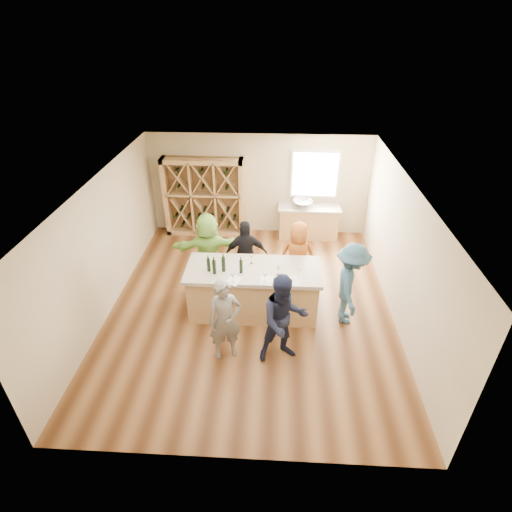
# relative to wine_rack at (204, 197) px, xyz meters

# --- Properties ---
(floor) EXTENTS (6.00, 7.00, 0.10)m
(floor) POSITION_rel_wine_rack_xyz_m (1.50, -3.27, -1.15)
(floor) COLOR brown
(floor) RESTS_ON ground
(ceiling) EXTENTS (6.00, 7.00, 0.10)m
(ceiling) POSITION_rel_wine_rack_xyz_m (1.50, -3.27, 1.75)
(ceiling) COLOR white
(ceiling) RESTS_ON ground
(wall_back) EXTENTS (6.00, 0.10, 2.80)m
(wall_back) POSITION_rel_wine_rack_xyz_m (1.50, 0.28, 0.30)
(wall_back) COLOR #C4B28E
(wall_back) RESTS_ON ground
(wall_front) EXTENTS (6.00, 0.10, 2.80)m
(wall_front) POSITION_rel_wine_rack_xyz_m (1.50, -6.82, 0.30)
(wall_front) COLOR #C4B28E
(wall_front) RESTS_ON ground
(wall_left) EXTENTS (0.10, 7.00, 2.80)m
(wall_left) POSITION_rel_wine_rack_xyz_m (-1.55, -3.27, 0.30)
(wall_left) COLOR #C4B28E
(wall_left) RESTS_ON ground
(wall_right) EXTENTS (0.10, 7.00, 2.80)m
(wall_right) POSITION_rel_wine_rack_xyz_m (4.55, -3.27, 0.30)
(wall_right) COLOR #C4B28E
(wall_right) RESTS_ON ground
(window_frame) EXTENTS (1.30, 0.06, 1.30)m
(window_frame) POSITION_rel_wine_rack_xyz_m (3.00, 0.20, 0.65)
(window_frame) COLOR white
(window_frame) RESTS_ON wall_back
(window_pane) EXTENTS (1.18, 0.01, 1.18)m
(window_pane) POSITION_rel_wine_rack_xyz_m (3.00, 0.17, 0.65)
(window_pane) COLOR white
(window_pane) RESTS_ON wall_back
(wine_rack) EXTENTS (2.20, 0.45, 2.20)m
(wine_rack) POSITION_rel_wine_rack_xyz_m (0.00, 0.00, 0.00)
(wine_rack) COLOR tan
(wine_rack) RESTS_ON floor
(back_counter_base) EXTENTS (1.60, 0.58, 0.86)m
(back_counter_base) POSITION_rel_wine_rack_xyz_m (2.90, -0.07, -0.67)
(back_counter_base) COLOR tan
(back_counter_base) RESTS_ON floor
(back_counter_top) EXTENTS (1.70, 0.62, 0.06)m
(back_counter_top) POSITION_rel_wine_rack_xyz_m (2.90, -0.07, -0.21)
(back_counter_top) COLOR #B0A290
(back_counter_top) RESTS_ON back_counter_base
(sink) EXTENTS (0.54, 0.54, 0.19)m
(sink) POSITION_rel_wine_rack_xyz_m (2.70, -0.07, -0.09)
(sink) COLOR silver
(sink) RESTS_ON back_counter_top
(faucet) EXTENTS (0.02, 0.02, 0.30)m
(faucet) POSITION_rel_wine_rack_xyz_m (2.70, 0.11, -0.03)
(faucet) COLOR silver
(faucet) RESTS_ON back_counter_top
(tasting_counter_base) EXTENTS (2.60, 1.00, 1.00)m
(tasting_counter_base) POSITION_rel_wine_rack_xyz_m (1.57, -3.44, -0.60)
(tasting_counter_base) COLOR tan
(tasting_counter_base) RESTS_ON floor
(tasting_counter_top) EXTENTS (2.72, 1.12, 0.08)m
(tasting_counter_top) POSITION_rel_wine_rack_xyz_m (1.57, -3.44, -0.06)
(tasting_counter_top) COLOR #B0A290
(tasting_counter_top) RESTS_ON tasting_counter_base
(wine_bottle_a) EXTENTS (0.08, 0.08, 0.28)m
(wine_bottle_a) POSITION_rel_wine_rack_xyz_m (0.69, -3.57, 0.12)
(wine_bottle_a) COLOR black
(wine_bottle_a) RESTS_ON tasting_counter_top
(wine_bottle_b) EXTENTS (0.08, 0.08, 0.30)m
(wine_bottle_b) POSITION_rel_wine_rack_xyz_m (0.81, -3.65, 0.13)
(wine_bottle_b) COLOR black
(wine_bottle_b) RESTS_ON tasting_counter_top
(wine_bottle_c) EXTENTS (0.10, 0.10, 0.31)m
(wine_bottle_c) POSITION_rel_wine_rack_xyz_m (0.98, -3.56, 0.14)
(wine_bottle_c) COLOR black
(wine_bottle_c) RESTS_ON tasting_counter_top
(wine_bottle_e) EXTENTS (0.09, 0.09, 0.28)m
(wine_bottle_e) POSITION_rel_wine_rack_xyz_m (1.33, -3.59, 0.12)
(wine_bottle_e) COLOR black
(wine_bottle_e) RESTS_ON tasting_counter_top
(wine_glass_a) EXTENTS (0.09, 0.09, 0.20)m
(wine_glass_a) POSITION_rel_wine_rack_xyz_m (1.21, -3.94, 0.08)
(wine_glass_a) COLOR white
(wine_glass_a) RESTS_ON tasting_counter_top
(wine_glass_b) EXTENTS (0.08, 0.08, 0.19)m
(wine_glass_b) POSITION_rel_wine_rack_xyz_m (1.81, -3.90, 0.07)
(wine_glass_b) COLOR white
(wine_glass_b) RESTS_ON tasting_counter_top
(wine_glass_c) EXTENTS (0.10, 0.10, 0.20)m
(wine_glass_c) POSITION_rel_wine_rack_xyz_m (2.21, -3.94, 0.08)
(wine_glass_c) COLOR white
(wine_glass_c) RESTS_ON tasting_counter_top
(wine_glass_d) EXTENTS (0.09, 0.09, 0.20)m
(wine_glass_d) POSITION_rel_wine_rack_xyz_m (2.06, -3.63, 0.08)
(wine_glass_d) COLOR white
(wine_glass_d) RESTS_ON tasting_counter_top
(wine_glass_e) EXTENTS (0.06, 0.06, 0.16)m
(wine_glass_e) POSITION_rel_wine_rack_xyz_m (2.46, -3.68, 0.06)
(wine_glass_e) COLOR white
(wine_glass_e) RESTS_ON tasting_counter_top
(tasting_menu_a) EXTENTS (0.34, 0.39, 0.00)m
(tasting_menu_a) POSITION_rel_wine_rack_xyz_m (1.22, -3.87, -0.02)
(tasting_menu_a) COLOR white
(tasting_menu_a) RESTS_ON tasting_counter_top
(tasting_menu_b) EXTENTS (0.27, 0.35, 0.00)m
(tasting_menu_b) POSITION_rel_wine_rack_xyz_m (1.85, -3.83, -0.02)
(tasting_menu_b) COLOR white
(tasting_menu_b) RESTS_ON tasting_counter_top
(tasting_menu_c) EXTENTS (0.27, 0.35, 0.00)m
(tasting_menu_c) POSITION_rel_wine_rack_xyz_m (2.41, -3.80, -0.02)
(tasting_menu_c) COLOR white
(tasting_menu_c) RESTS_ON tasting_counter_top
(person_near_left) EXTENTS (0.71, 0.61, 1.64)m
(person_near_left) POSITION_rel_wine_rack_xyz_m (1.14, -4.73, -0.28)
(person_near_left) COLOR slate
(person_near_left) RESTS_ON floor
(person_near_right) EXTENTS (0.97, 0.70, 1.79)m
(person_near_right) POSITION_rel_wine_rack_xyz_m (2.18, -4.74, -0.21)
(person_near_right) COLOR #191E38
(person_near_right) RESTS_ON floor
(person_server) EXTENTS (0.63, 1.19, 1.78)m
(person_server) POSITION_rel_wine_rack_xyz_m (3.50, -3.61, -0.21)
(person_server) COLOR #335972
(person_server) RESTS_ON floor
(person_far_mid) EXTENTS (1.02, 0.61, 1.66)m
(person_far_mid) POSITION_rel_wine_rack_xyz_m (1.35, -2.52, -0.27)
(person_far_mid) COLOR black
(person_far_mid) RESTS_ON floor
(person_far_right) EXTENTS (0.83, 0.58, 1.63)m
(person_far_right) POSITION_rel_wine_rack_xyz_m (2.50, -2.49, -0.28)
(person_far_right) COLOR #994C19
(person_far_right) RESTS_ON floor
(person_far_left) EXTENTS (1.73, 0.88, 1.78)m
(person_far_left) POSITION_rel_wine_rack_xyz_m (0.49, -2.45, -0.21)
(person_far_left) COLOR #8CC64C
(person_far_left) RESTS_ON floor
(wine_glass_f) EXTENTS (0.07, 0.07, 0.18)m
(wine_glass_f) POSITION_rel_wine_rack_xyz_m (1.52, -3.24, 0.07)
(wine_glass_f) COLOR white
(wine_glass_f) RESTS_ON tasting_counter_top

